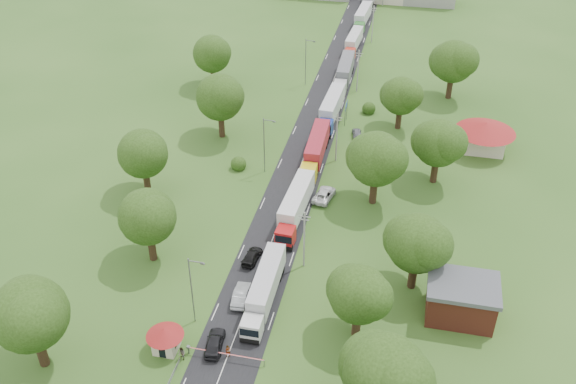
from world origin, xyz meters
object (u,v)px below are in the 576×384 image
(car_lane_front, at_px, (215,343))
(guard_booth, at_px, (165,336))
(boom_barrier, at_px, (214,352))
(car_lane_mid, at_px, (241,295))
(pedestrian_near, at_px, (228,352))
(info_sign, at_px, (346,108))
(truck_0, at_px, (265,289))

(car_lane_front, bearing_deg, guard_booth, 8.24)
(boom_barrier, relative_size, guard_booth, 2.10)
(boom_barrier, distance_m, guard_booth, 5.98)
(boom_barrier, bearing_deg, car_lane_mid, 87.92)
(guard_booth, xyz_separation_m, car_lane_front, (5.38, 1.50, -1.34))
(car_lane_front, height_order, pedestrian_near, pedestrian_near)
(pedestrian_near, bearing_deg, info_sign, 54.90)
(car_lane_mid, relative_size, pedestrian_near, 2.94)
(car_lane_mid, bearing_deg, boom_barrier, 83.52)
(info_sign, distance_m, car_lane_front, 58.96)
(car_lane_front, relative_size, car_lane_mid, 0.97)
(pedestrian_near, bearing_deg, car_lane_front, 122.31)
(guard_booth, relative_size, info_sign, 1.07)
(guard_booth, height_order, pedestrian_near, guard_booth)
(info_sign, height_order, car_lane_front, info_sign)
(car_lane_mid, bearing_deg, truck_0, -176.84)
(info_sign, xyz_separation_m, pedestrian_near, (-5.09, -59.50, -2.15))
(guard_booth, bearing_deg, car_lane_front, 15.58)
(boom_barrier, xyz_separation_m, car_lane_front, (-0.46, 1.50, -0.07))
(car_lane_front, bearing_deg, car_lane_mid, -102.92)
(boom_barrier, height_order, car_lane_front, car_lane_front)
(truck_0, xyz_separation_m, car_lane_mid, (-3.02, -0.40, -1.32))
(guard_booth, relative_size, pedestrian_near, 2.60)
(car_lane_mid, distance_m, pedestrian_near, 9.41)
(boom_barrier, bearing_deg, truck_0, 71.75)
(boom_barrier, height_order, truck_0, truck_0)
(truck_0, relative_size, car_lane_front, 3.00)
(truck_0, height_order, pedestrian_near, truck_0)
(guard_booth, relative_size, car_lane_front, 0.91)
(info_sign, height_order, pedestrian_near, info_sign)
(guard_booth, distance_m, pedestrian_near, 7.44)
(info_sign, relative_size, truck_0, 0.28)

